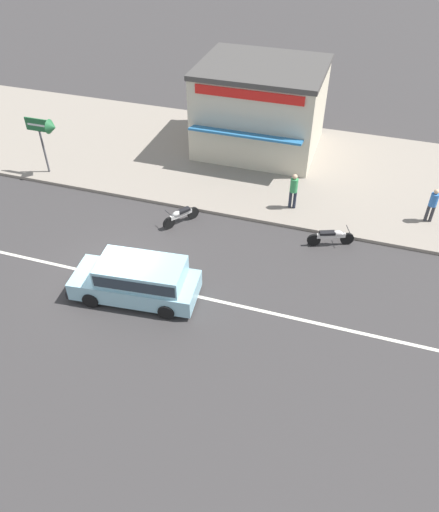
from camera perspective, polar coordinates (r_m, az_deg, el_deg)
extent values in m
plane|color=#383535|center=(19.55, -11.11, -2.64)|extent=(160.00, 160.00, 0.00)
cube|color=silver|center=(19.55, -11.11, -2.63)|extent=(50.40, 0.14, 0.01)
cube|color=gray|center=(27.15, -1.46, 11.43)|extent=(68.00, 10.00, 0.15)
cube|color=#93C6D6|center=(18.47, -9.56, -3.27)|extent=(4.71, 2.25, 0.70)
cube|color=#93C6D6|center=(17.91, -8.95, -1.76)|extent=(3.22, 1.92, 0.70)
cube|color=#28333D|center=(17.91, -8.95, -1.76)|extent=(3.10, 1.95, 0.45)
cube|color=black|center=(19.45, -15.95, -2.67)|extent=(0.29, 1.77, 0.28)
cube|color=white|center=(18.81, -16.85, -3.13)|extent=(0.10, 0.25, 0.14)
cube|color=white|center=(19.62, -15.31, -0.69)|extent=(0.10, 0.25, 0.14)
cylinder|color=black|center=(18.55, -14.48, -4.85)|extent=(0.62, 0.28, 0.60)
cylinder|color=black|center=(19.66, -12.54, -1.44)|extent=(0.62, 0.28, 0.60)
cylinder|color=black|center=(17.65, -6.08, -6.31)|extent=(0.62, 0.28, 0.60)
cylinder|color=black|center=(18.82, -4.59, -2.64)|extent=(0.62, 0.28, 0.60)
cylinder|color=black|center=(21.68, -5.80, 3.76)|extent=(0.41, 0.51, 0.56)
cylinder|color=black|center=(22.23, -3.04, 4.93)|extent=(0.41, 0.51, 0.56)
cube|color=silver|center=(21.83, -4.43, 4.78)|extent=(0.74, 0.96, 0.18)
cube|color=black|center=(21.82, -4.10, 5.23)|extent=(0.53, 0.60, 0.12)
ellipsoid|color=silver|center=(21.67, -4.93, 4.84)|extent=(0.43, 0.47, 0.22)
cylinder|color=#232326|center=(21.41, -5.81, 4.88)|extent=(0.47, 0.35, 0.03)
cylinder|color=black|center=(21.35, 14.37, 1.92)|extent=(0.56, 0.29, 0.56)
cylinder|color=black|center=(20.99, 10.72, 1.81)|extent=(0.56, 0.29, 0.56)
cube|color=silver|center=(21.04, 12.64, 2.30)|extent=(1.16, 0.55, 0.18)
cube|color=black|center=(20.91, 12.23, 2.59)|extent=(0.67, 0.45, 0.12)
ellipsoid|color=silver|center=(21.04, 13.32, 2.57)|extent=(0.46, 0.37, 0.22)
cylinder|color=#232326|center=(21.05, 14.49, 2.99)|extent=(0.23, 0.53, 0.03)
cylinder|color=#4C4C51|center=(26.42, -19.37, 11.19)|extent=(0.10, 0.10, 2.22)
cube|color=#236638|center=(25.80, -20.11, 13.90)|extent=(1.27, 0.06, 0.63)
cone|color=#236638|center=(25.33, -18.56, 13.79)|extent=(0.36, 0.69, 0.69)
cube|color=white|center=(25.77, -20.15, 13.86)|extent=(1.02, 0.01, 0.10)
cylinder|color=#333338|center=(23.54, 22.64, 4.58)|extent=(0.14, 0.14, 0.80)
cylinder|color=#333338|center=(23.57, 23.11, 4.48)|extent=(0.14, 0.14, 0.80)
cylinder|color=#336BB7|center=(23.19, 23.31, 5.93)|extent=(0.34, 0.34, 0.60)
sphere|color=#D6AD89|center=(22.99, 23.57, 6.76)|extent=(0.22, 0.22, 0.22)
cylinder|color=#232838|center=(22.81, 8.09, 6.46)|extent=(0.14, 0.14, 0.85)
cylinder|color=#232838|center=(22.79, 8.58, 6.37)|extent=(0.14, 0.14, 0.85)
cylinder|color=#389956|center=(22.41, 8.51, 8.00)|extent=(0.34, 0.34, 0.64)
sphere|color=#D6AD89|center=(22.19, 8.62, 8.95)|extent=(0.23, 0.23, 0.23)
cube|color=beige|center=(27.11, 4.69, 16.34)|extent=(6.13, 5.21, 4.18)
cube|color=#474442|center=(26.31, 4.96, 20.75)|extent=(6.25, 5.32, 0.24)
cube|color=#286BA3|center=(24.51, 2.97, 13.67)|extent=(5.51, 0.90, 0.28)
cube|color=red|center=(24.06, 3.34, 17.91)|extent=(5.21, 0.08, 0.44)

